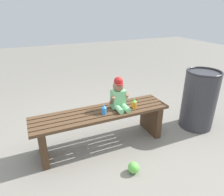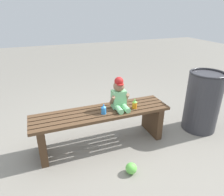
# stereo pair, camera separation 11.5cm
# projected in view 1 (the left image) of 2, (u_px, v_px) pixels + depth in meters

# --- Properties ---
(ground_plane) EXTENTS (16.00, 16.00, 0.00)m
(ground_plane) POSITION_uv_depth(u_px,v_px,m) (102.00, 143.00, 2.70)
(ground_plane) COLOR gray
(park_bench) EXTENTS (1.71, 0.42, 0.47)m
(park_bench) POSITION_uv_depth(u_px,v_px,m) (102.00, 122.00, 2.57)
(park_bench) COLOR #513823
(park_bench) RESTS_ON ground_plane
(child_figure) EXTENTS (0.23, 0.27, 0.40)m
(child_figure) POSITION_uv_depth(u_px,v_px,m) (119.00, 95.00, 2.53)
(child_figure) COLOR #7FCC8C
(child_figure) RESTS_ON park_bench
(sippy_cup_left) EXTENTS (0.06, 0.06, 0.12)m
(sippy_cup_left) POSITION_uv_depth(u_px,v_px,m) (104.00, 110.00, 2.43)
(sippy_cup_left) COLOR #338CE5
(sippy_cup_left) RESTS_ON park_bench
(sippy_cup_right) EXTENTS (0.06, 0.06, 0.12)m
(sippy_cup_right) POSITION_uv_depth(u_px,v_px,m) (134.00, 103.00, 2.58)
(sippy_cup_right) COLOR orange
(sippy_cup_right) RESTS_ON park_bench
(toy_ball) EXTENTS (0.12, 0.12, 0.12)m
(toy_ball) POSITION_uv_depth(u_px,v_px,m) (134.00, 168.00, 2.21)
(toy_ball) COLOR #66CC4C
(toy_ball) RESTS_ON ground_plane
(trash_bin) EXTENTS (0.47, 0.47, 0.86)m
(trash_bin) POSITION_uv_depth(u_px,v_px,m) (199.00, 99.00, 2.94)
(trash_bin) COLOR #333338
(trash_bin) RESTS_ON ground_plane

